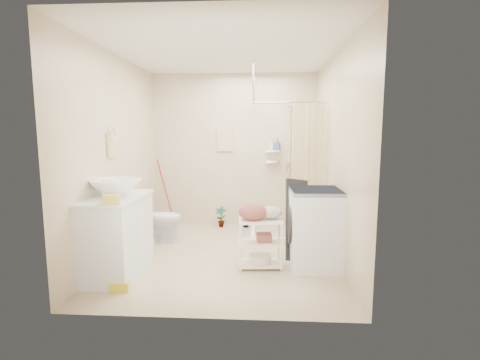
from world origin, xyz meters
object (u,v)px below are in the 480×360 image
object	(u,v)px
washing_machine	(317,228)
laundry_rack	(260,239)
toilet	(159,218)
vanity	(117,235)

from	to	relation	value
washing_machine	laundry_rack	bearing A→B (deg)	-173.83
toilet	laundry_rack	bearing A→B (deg)	-120.84
toilet	washing_machine	distance (m)	2.34
vanity	washing_machine	bearing A→B (deg)	9.11
toilet	washing_machine	size ratio (longest dim) A/B	0.74
toilet	laundry_rack	xyz separation A→B (m)	(1.50, -0.93, 0.00)
toilet	laundry_rack	distance (m)	1.77
toilet	vanity	bearing A→B (deg)	175.38
washing_machine	vanity	bearing A→B (deg)	-172.18
vanity	toilet	distance (m)	1.23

